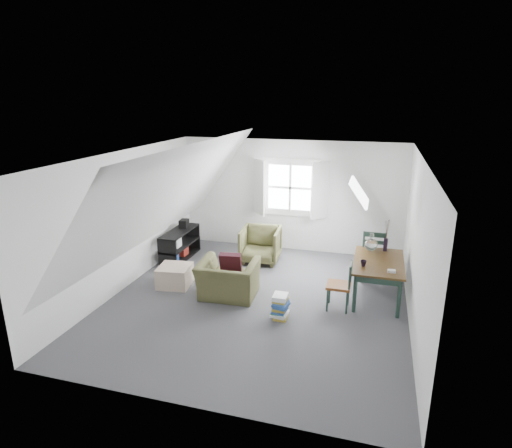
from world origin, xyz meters
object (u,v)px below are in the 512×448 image
(media_shelf, at_px, (179,246))
(armchair_far, at_px, (260,261))
(armchair_near, at_px, (228,296))
(dining_chair_near, at_px, (341,285))
(ottoman, at_px, (175,276))
(dining_chair_far, at_px, (373,253))
(magazine_stack, at_px, (280,306))
(dining_table, at_px, (378,266))

(media_shelf, bearing_deg, armchair_far, 10.94)
(armchair_near, bearing_deg, media_shelf, -44.28)
(armchair_far, distance_m, dining_chair_near, 2.54)
(dining_chair_near, height_order, media_shelf, dining_chair_near)
(ottoman, xyz_separation_m, dining_chair_far, (3.53, 1.34, 0.33))
(magazine_stack, bearing_deg, armchair_far, 112.91)
(armchair_near, relative_size, magazine_stack, 2.57)
(dining_chair_far, xyz_separation_m, media_shelf, (-4.05, -0.07, -0.24))
(dining_chair_far, height_order, magazine_stack, dining_chair_far)
(ottoman, relative_size, dining_table, 0.41)
(dining_table, bearing_deg, media_shelf, 171.81)
(dining_chair_near, distance_m, magazine_stack, 1.08)
(ottoman, distance_m, magazine_stack, 2.26)
(ottoman, bearing_deg, dining_chair_near, -1.38)
(dining_chair_far, bearing_deg, ottoman, 37.47)
(dining_table, height_order, media_shelf, dining_table)
(ottoman, height_order, dining_table, dining_table)
(ottoman, xyz_separation_m, dining_chair_near, (3.05, -0.07, 0.24))
(ottoman, xyz_separation_m, dining_table, (3.63, 0.50, 0.41))
(armchair_near, xyz_separation_m, ottoman, (-1.11, 0.16, 0.19))
(media_shelf, bearing_deg, dining_chair_far, 0.54)
(armchair_far, distance_m, magazine_stack, 2.46)
(armchair_near, distance_m, ottoman, 1.14)
(armchair_near, relative_size, dining_table, 0.72)
(dining_chair_near, distance_m, media_shelf, 3.82)
(dining_chair_near, bearing_deg, armchair_near, -74.35)
(media_shelf, bearing_deg, dining_table, -10.93)
(armchair_near, bearing_deg, dining_chair_near, 179.36)
(dining_chair_far, bearing_deg, dining_chair_near, 87.94)
(armchair_near, height_order, dining_table, dining_table)
(armchair_far, distance_m, media_shelf, 1.79)
(dining_table, bearing_deg, magazine_stack, -139.64)
(dining_table, height_order, dining_chair_near, dining_chair_near)
(dining_chair_far, bearing_deg, dining_table, 113.48)
(armchair_near, distance_m, armchair_far, 1.78)
(dining_chair_near, bearing_deg, magazine_stack, -43.88)
(magazine_stack, bearing_deg, dining_chair_far, 55.48)
(armchair_near, height_order, magazine_stack, magazine_stack)
(media_shelf, xyz_separation_m, magazine_stack, (2.69, -1.91, -0.09))
(armchair_far, relative_size, dining_table, 0.59)
(magazine_stack, bearing_deg, dining_chair_near, 32.97)
(armchair_near, xyz_separation_m, dining_chair_far, (2.42, 1.49, 0.52))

